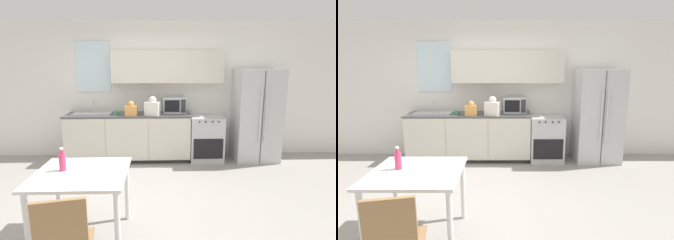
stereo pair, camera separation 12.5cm
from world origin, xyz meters
TOP-DOWN VIEW (x-y plane):
  - ground_plane at (0.00, 0.00)m, footprint 12.00×12.00m
  - wall_back at (0.09, 2.03)m, footprint 12.00×0.38m
  - kitchen_counter at (-0.21, 1.73)m, footprint 2.40×0.63m
  - oven_range at (1.31, 1.72)m, footprint 0.64×0.66m
  - refrigerator at (2.29, 1.70)m, footprint 0.84×0.71m
  - kitchen_sink at (-0.91, 1.74)m, footprint 0.74×0.38m
  - microwave at (0.69, 1.85)m, footprint 0.45×0.32m
  - coffee_mug at (-0.42, 1.60)m, footprint 0.11×0.08m
  - grocery_bag_0 at (-0.14, 1.56)m, footprint 0.22×0.19m
  - grocery_bag_1 at (0.27, 1.59)m, footprint 0.31×0.29m
  - dining_table at (-0.41, -0.74)m, footprint 0.93×0.86m
  - drink_bottle at (-0.61, -0.69)m, footprint 0.07×0.07m

SIDE VIEW (x-z plane):
  - ground_plane at x=0.00m, z-range 0.00..0.00m
  - oven_range at x=1.31m, z-range 0.00..0.88m
  - kitchen_counter at x=-0.21m, z-range 0.00..0.93m
  - dining_table at x=-0.41m, z-range 0.26..1.03m
  - drink_bottle at x=-0.61m, z-range 0.74..0.99m
  - refrigerator at x=2.29m, z-range 0.00..1.78m
  - kitchen_sink at x=-0.91m, z-range 0.83..1.06m
  - coffee_mug at x=-0.42m, z-range 0.93..1.02m
  - grocery_bag_0 at x=-0.14m, z-range 0.91..1.18m
  - grocery_bag_1 at x=0.27m, z-range 0.90..1.26m
  - microwave at x=0.69m, z-range 0.93..1.24m
  - wall_back at x=0.09m, z-range 0.09..2.79m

